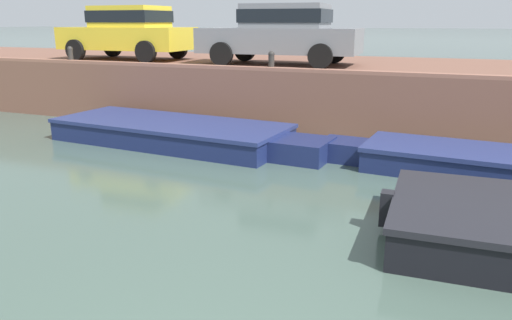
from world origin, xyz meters
TOP-DOWN VIEW (x-y plane):
  - ground_plane at (0.00, 4.73)m, footprint 400.00×400.00m
  - far_quay_wall at (0.00, 12.45)m, footprint 60.00×6.00m
  - far_wall_coping at (0.00, 9.57)m, footprint 60.00×0.24m
  - boat_moored_west_navy at (-4.26, 7.92)m, footprint 6.42×2.38m
  - boat_moored_central_navy at (1.98, 7.85)m, footprint 5.73×1.90m
  - car_leftmost_yellow at (-7.93, 11.29)m, footprint 3.92×1.95m
  - car_left_inner_grey at (-3.10, 11.29)m, footprint 4.25×2.04m
  - mooring_bollard_west at (-8.75, 9.70)m, footprint 0.15×0.15m
  - mooring_bollard_mid at (-2.79, 9.70)m, footprint 0.15×0.15m

SIDE VIEW (x-z plane):
  - ground_plane at x=0.00m, z-range 0.00..0.00m
  - boat_moored_central_navy at x=1.98m, z-range 0.00..0.46m
  - boat_moored_west_navy at x=-4.26m, z-range 0.00..0.49m
  - far_quay_wall at x=0.00m, z-range 0.00..1.52m
  - far_wall_coping at x=0.00m, z-range 1.52..1.60m
  - mooring_bollard_west at x=-8.75m, z-range 1.54..1.98m
  - mooring_bollard_mid at x=-2.79m, z-range 1.54..1.98m
  - car_leftmost_yellow at x=-7.93m, z-range 1.59..3.13m
  - car_left_inner_grey at x=-3.10m, z-range 1.60..3.14m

